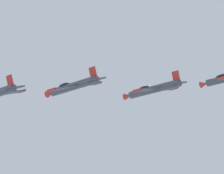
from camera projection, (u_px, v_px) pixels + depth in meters
airplane_left_inner at (73, 86)px, 64.64m from camera, size 9.13×10.35×3.54m
airplane_right_inner at (153, 89)px, 67.95m from camera, size 9.33×10.35×3.22m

